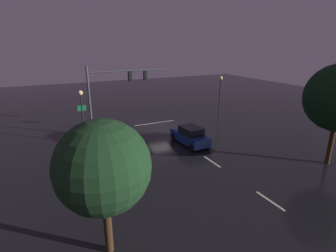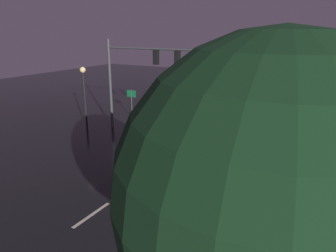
{
  "view_description": "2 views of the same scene",
  "coord_description": "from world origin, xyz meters",
  "views": [
    {
      "loc": [
        11.37,
        25.5,
        9.0
      ],
      "look_at": [
        1.12,
        4.24,
        1.49
      ],
      "focal_mm": 27.84,
      "sensor_mm": 36.0,
      "label": 1
    },
    {
      "loc": [
        -8.83,
        18.86,
        7.63
      ],
      "look_at": [
        0.3,
        2.85,
        2.07
      ],
      "focal_mm": 34.3,
      "sensor_mm": 36.0,
      "label": 2
    }
  ],
  "objects": [
    {
      "name": "lane_dash_near",
      "position": [
        0.0,
        16.0,
        0.0
      ],
      "size": [
        0.16,
        2.2,
        0.01
      ],
      "primitive_type": "cube",
      "rotation": [
        0.0,
        0.0,
        1.57
      ],
      "color": "beige",
      "rests_on": "ground_plane"
    },
    {
      "name": "car_approaching",
      "position": [
        -0.37,
        5.88,
        0.8
      ],
      "size": [
        2.08,
        4.44,
        1.7
      ],
      "color": "navy",
      "rests_on": "ground_plane"
    },
    {
      "name": "traffic_signal_assembly",
      "position": [
        4.7,
        -0.53,
        4.9
      ],
      "size": [
        8.55,
        0.47,
        6.95
      ],
      "color": "#383A3D",
      "rests_on": "ground_plane"
    },
    {
      "name": "route_sign",
      "position": [
        7.82,
        -3.79,
        1.83
      ],
      "size": [
        0.9,
        0.09,
        2.54
      ],
      "color": "#383A3D",
      "rests_on": "ground_plane"
    },
    {
      "name": "lane_dash_far",
      "position": [
        0.0,
        4.0,
        0.0
      ],
      "size": [
        0.16,
        2.2,
        0.01
      ],
      "primitive_type": "cube",
      "rotation": [
        0.0,
        0.0,
        1.57
      ],
      "color": "beige",
      "rests_on": "ground_plane"
    },
    {
      "name": "lane_dash_mid",
      "position": [
        0.0,
        10.0,
        0.0
      ],
      "size": [
        0.16,
        2.2,
        0.01
      ],
      "primitive_type": "cube",
      "rotation": [
        0.0,
        0.0,
        1.57
      ],
      "color": "beige",
      "rests_on": "ground_plane"
    },
    {
      "name": "ground_plane",
      "position": [
        0.0,
        0.0,
        0.0
      ],
      "size": [
        80.0,
        80.0,
        0.0
      ],
      "primitive_type": "plane",
      "color": "black"
    },
    {
      "name": "tree_right_near",
      "position": [
        9.59,
        15.7,
        4.17
      ],
      "size": [
        4.0,
        4.0,
        6.19
      ],
      "color": "#382314",
      "rests_on": "ground_plane"
    },
    {
      "name": "street_lamp_left_kerb",
      "position": [
        -8.42,
        -0.64,
        3.6
      ],
      "size": [
        0.44,
        0.44,
        5.16
      ],
      "color": "black",
      "rests_on": "ground_plane"
    },
    {
      "name": "street_lamp_right_kerb",
      "position": [
        8.42,
        1.3,
        3.5
      ],
      "size": [
        0.44,
        0.44,
        4.99
      ],
      "color": "black",
      "rests_on": "ground_plane"
    },
    {
      "name": "stop_bar",
      "position": [
        0.0,
        -1.72,
        0.0
      ],
      "size": [
        5.0,
        0.16,
        0.01
      ],
      "primitive_type": "cube",
      "color": "beige",
      "rests_on": "ground_plane"
    }
  ]
}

